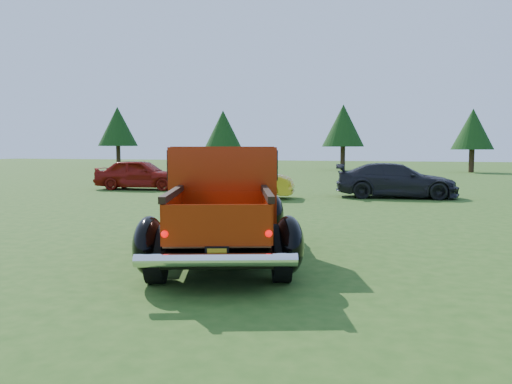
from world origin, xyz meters
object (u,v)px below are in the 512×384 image
Objects in this scene: tree_mid_right at (473,129)px; show_car_red at (141,174)px; show_car_yellow at (240,180)px; show_car_grey at (396,180)px; tree_west at (223,130)px; pickup_truck at (224,202)px; tree_mid_left at (343,126)px; tree_far_west at (118,127)px.

tree_mid_right reaches higher than show_car_red.
show_car_grey is at bearing -80.02° from show_car_yellow.
show_car_yellow is at bearing -67.66° from tree_west.
pickup_truck is at bearing -69.06° from tree_west.
pickup_truck is (2.12, -31.05, -2.58)m from tree_mid_left.
tree_far_west reaches higher than tree_mid_left.
show_car_red is at bearing 106.92° from pickup_truck.
pickup_truck is at bearing -151.77° from show_car_red.
tree_west is 18.03m from tree_mid_right.
tree_mid_left reaches higher than tree_mid_right.
tree_far_west is at bearing 106.11° from pickup_truck.
tree_west is at bearing 91.95° from pickup_truck.
show_car_red is (-5.50, -20.53, -2.77)m from tree_mid_left.
tree_far_west is at bearing 180.00° from tree_mid_right.
tree_mid_left reaches higher than tree_west.
show_car_yellow is at bearing -113.66° from tree_mid_right.
tree_far_west is at bearing 42.95° from show_car_grey.
tree_west reaches higher than show_car_grey.
pickup_truck reaches higher than show_car_grey.
show_car_red is 0.90× the size of show_car_grey.
pickup_truck is 10.37m from show_car_grey.
show_car_yellow is (-9.50, -21.68, -2.38)m from tree_mid_right.
tree_mid_right is at bearing -6.34° from tree_mid_left.
show_car_red is (3.50, -18.53, -2.49)m from tree_west.
tree_west reaches higher than pickup_truck.
tree_mid_left is 21.61m from show_car_grey.
tree_west reaches higher than show_car_yellow.
tree_west is 1.28× the size of show_car_yellow.
pickup_truck reaches higher than show_car_yellow.
tree_mid_left is 1.24× the size of show_car_grey.
show_car_red reaches higher than show_car_yellow.
tree_mid_right is at bearing 3.18° from tree_west.
tree_mid_left reaches higher than show_car_red.
tree_west is at bearing -176.82° from tree_mid_right.
tree_mid_right is 23.79m from show_car_yellow.
tree_mid_left reaches higher than pickup_truck.
show_car_red is 1.01× the size of show_car_yellow.
tree_west is (10.00, -1.00, -0.41)m from tree_far_west.
show_car_yellow is at bearing -91.26° from tree_mid_left.
show_car_yellow is 0.90× the size of show_car_grey.
tree_mid_left is 1.39× the size of show_car_yellow.
tree_far_west is 1.04× the size of tree_mid_left.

